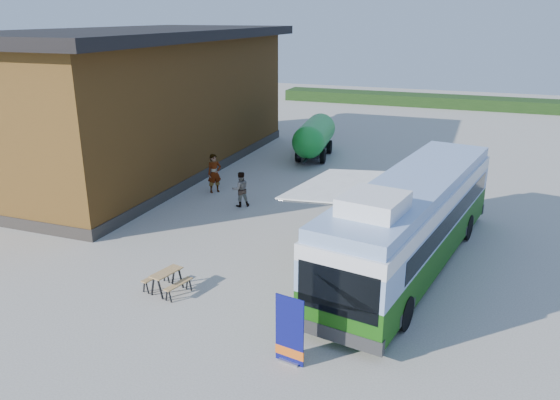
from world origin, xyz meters
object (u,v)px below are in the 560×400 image
at_px(picnic_table, 167,277).
at_px(person_a, 214,173).
at_px(bus, 412,219).
at_px(person_b, 241,189).
at_px(banner, 290,336).
at_px(slurry_tanker, 315,136).

xyz_separation_m(picnic_table, person_a, (-3.21, 9.56, 0.44)).
height_order(bus, picnic_table, bus).
distance_m(picnic_table, person_b, 8.22).
xyz_separation_m(banner, person_a, (-8.02, 11.69, 0.20)).
height_order(person_b, slurry_tanker, slurry_tanker).
bearing_deg(bus, person_b, 165.41).
height_order(bus, banner, bus).
xyz_separation_m(banner, person_b, (-5.99, 10.26, 0.05)).
distance_m(banner, slurry_tanker, 20.65).
relative_size(picnic_table, slurry_tanker, 0.23).
height_order(banner, slurry_tanker, slurry_tanker).
bearing_deg(person_b, bus, 118.34).
height_order(person_a, person_b, person_a).
xyz_separation_m(person_a, slurry_tanker, (2.52, 8.21, 0.39)).
distance_m(bus, picnic_table, 8.21).
relative_size(picnic_table, person_b, 0.88).
height_order(bus, person_a, bus).
distance_m(person_a, person_b, 2.49).
distance_m(banner, person_b, 11.88).
bearing_deg(picnic_table, bus, 46.48).
relative_size(bus, slurry_tanker, 1.94).
relative_size(picnic_table, person_a, 0.75).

